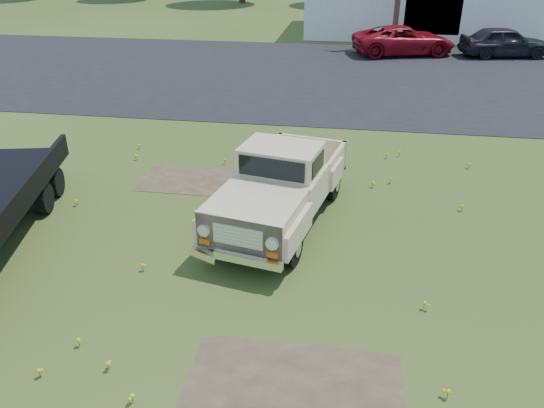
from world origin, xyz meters
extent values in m
plane|color=#314B18|center=(0.00, 0.00, 0.00)|extent=(140.00, 140.00, 0.00)
cube|color=black|center=(0.00, 15.00, 0.00)|extent=(90.00, 14.00, 0.02)
cube|color=#433323|center=(1.50, -3.00, 0.00)|extent=(3.00, 2.00, 0.01)
cube|color=#433323|center=(-2.00, 3.50, 0.00)|extent=(2.20, 1.60, 0.01)
cube|color=black|center=(6.00, 23.05, 1.60)|extent=(3.00, 0.10, 2.20)
imported|color=maroon|center=(4.35, 19.85, 0.70)|extent=(5.46, 3.62, 1.39)
imported|color=black|center=(9.22, 20.07, 0.72)|extent=(4.47, 2.43, 1.44)
camera|label=1|loc=(2.03, -8.17, 5.61)|focal=35.00mm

